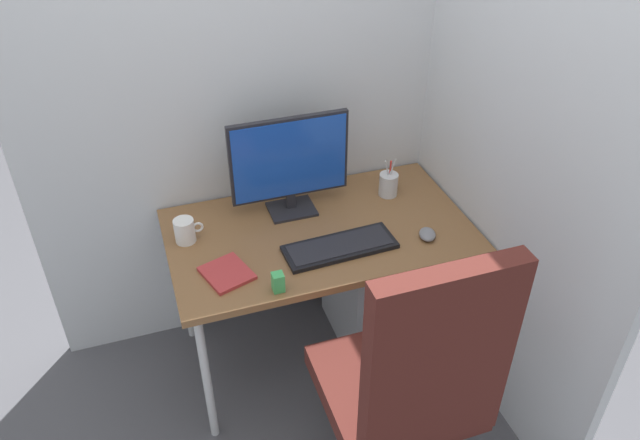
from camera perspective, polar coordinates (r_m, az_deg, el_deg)
ground_plane at (r=3.03m, az=-0.06°, el=-11.80°), size 8.00×8.00×0.00m
wall_back at (r=2.55m, az=-2.96°, el=16.58°), size 2.25×0.04×2.80m
wall_side_right at (r=2.37m, az=16.54°, el=13.59°), size 0.04×1.72×2.80m
desk at (r=2.58m, az=-0.07°, el=-1.82°), size 1.23×0.71×0.72m
office_chair at (r=2.10m, az=8.46°, el=-14.43°), size 0.61×0.64×1.22m
filing_cabinet at (r=2.93m, az=5.35°, el=-5.71°), size 0.40×0.48×0.61m
monitor at (r=2.54m, az=-2.80°, el=5.32°), size 0.50×0.16×0.43m
keyboard at (r=2.44m, az=1.83°, el=-2.47°), size 0.45×0.18×0.02m
mouse at (r=2.53m, az=9.81°, el=-1.30°), size 0.09×0.11×0.03m
pen_holder at (r=2.75m, az=6.29°, el=3.28°), size 0.08×0.08×0.18m
notebook at (r=2.35m, az=-8.54°, el=-4.84°), size 0.21×0.22×0.01m
coffee_mug at (r=2.51m, az=-12.27°, el=-0.96°), size 0.12×0.08×0.10m
desk_clamp_accessory at (r=2.24m, az=-3.87°, el=-5.71°), size 0.04×0.04×0.08m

